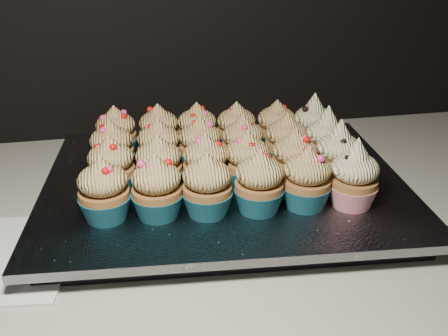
{
  "coord_description": "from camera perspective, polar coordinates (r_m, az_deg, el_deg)",
  "views": [
    {
      "loc": [
        -0.28,
        1.08,
        1.26
      ],
      "look_at": [
        -0.16,
        1.71,
        0.95
      ],
      "focal_mm": 40.0,
      "sensor_mm": 36.0,
      "label": 1
    }
  ],
  "objects": [
    {
      "name": "worktop",
      "position": [
        0.78,
        11.99,
        -4.14
      ],
      "size": [
        2.44,
        0.64,
        0.04
      ],
      "primitive_type": "cube",
      "color": "beige",
      "rests_on": "cabinet"
    },
    {
      "name": "baking_tray",
      "position": [
        0.73,
        0.0,
        -2.76
      ],
      "size": [
        0.5,
        0.4,
        0.02
      ],
      "primitive_type": "cube",
      "rotation": [
        0.0,
        0.0,
        -0.08
      ],
      "color": "black",
      "rests_on": "worktop"
    },
    {
      "name": "foil_lining",
      "position": [
        0.72,
        0.0,
        -1.57
      ],
      "size": [
        0.54,
        0.44,
        0.01
      ],
      "primitive_type": "cube",
      "rotation": [
        0.0,
        0.0,
        -0.08
      ],
      "color": "silver",
      "rests_on": "baking_tray"
    },
    {
      "name": "cupcake_0",
      "position": [
        0.62,
        -13.58,
        -2.61
      ],
      "size": [
        0.06,
        0.06,
        0.08
      ],
      "color": "#196377",
      "rests_on": "foil_lining"
    },
    {
      "name": "cupcake_1",
      "position": [
        0.62,
        -7.69,
        -2.38
      ],
      "size": [
        0.06,
        0.06,
        0.08
      ],
      "color": "#196377",
      "rests_on": "foil_lining"
    },
    {
      "name": "cupcake_2",
      "position": [
        0.62,
        -1.94,
        -2.14
      ],
      "size": [
        0.06,
        0.06,
        0.08
      ],
      "color": "#196377",
      "rests_on": "foil_lining"
    },
    {
      "name": "cupcake_3",
      "position": [
        0.62,
        4.04,
        -1.79
      ],
      "size": [
        0.06,
        0.06,
        0.08
      ],
      "color": "#196377",
      "rests_on": "foil_lining"
    },
    {
      "name": "cupcake_4",
      "position": [
        0.64,
        9.42,
        -1.36
      ],
      "size": [
        0.06,
        0.06,
        0.08
      ],
      "color": "#196377",
      "rests_on": "foil_lining"
    },
    {
      "name": "cupcake_5",
      "position": [
        0.65,
        14.64,
        -1.06
      ],
      "size": [
        0.06,
        0.06,
        0.1
      ],
      "color": "red",
      "rests_on": "foil_lining"
    },
    {
      "name": "cupcake_6",
      "position": [
        0.68,
        -12.74,
        0.01
      ],
      "size": [
        0.06,
        0.06,
        0.08
      ],
      "color": "#196377",
      "rests_on": "foil_lining"
    },
    {
      "name": "cupcake_7",
      "position": [
        0.67,
        -7.46,
        0.19
      ],
      "size": [
        0.06,
        0.06,
        0.08
      ],
      "color": "#196377",
      "rests_on": "foil_lining"
    },
    {
      "name": "cupcake_8",
      "position": [
        0.67,
        -2.1,
        0.36
      ],
      "size": [
        0.06,
        0.06,
        0.08
      ],
      "color": "#196377",
      "rests_on": "foil_lining"
    },
    {
      "name": "cupcake_9",
      "position": [
        0.68,
        2.66,
        0.66
      ],
      "size": [
        0.06,
        0.06,
        0.08
      ],
      "color": "#196377",
      "rests_on": "foil_lining"
    },
    {
      "name": "cupcake_10",
      "position": [
        0.69,
        8.0,
        0.89
      ],
      "size": [
        0.06,
        0.06,
        0.08
      ],
      "color": "#196377",
      "rests_on": "foil_lining"
    },
    {
      "name": "cupcake_11",
      "position": [
        0.71,
        12.88,
        1.34
      ],
      "size": [
        0.06,
        0.06,
        0.1
      ],
      "color": "red",
      "rests_on": "foil_lining"
    },
    {
      "name": "cupcake_12",
      "position": [
        0.73,
        -12.68,
        2.03
      ],
      "size": [
        0.06,
        0.06,
        0.08
      ],
      "color": "#196377",
      "rests_on": "foil_lining"
    },
    {
      "name": "cupcake_13",
      "position": [
        0.73,
        -7.44,
        2.26
      ],
      "size": [
        0.06,
        0.06,
        0.08
      ],
      "color": "#196377",
      "rests_on": "foil_lining"
    },
    {
      "name": "cupcake_14",
      "position": [
        0.73,
        -2.74,
        2.53
      ],
      "size": [
        0.06,
        0.06,
        0.08
      ],
      "color": "#196377",
      "rests_on": "foil_lining"
    },
    {
      "name": "cupcake_15",
      "position": [
        0.74,
        2.15,
        2.72
      ],
      "size": [
        0.06,
        0.06,
        0.08
      ],
      "color": "#196377",
      "rests_on": "foil_lining"
    },
    {
      "name": "cupcake_16",
      "position": [
        0.75,
        7.08,
        2.91
      ],
      "size": [
        0.06,
        0.06,
        0.08
      ],
      "color": "#196377",
      "rests_on": "foil_lining"
    },
    {
      "name": "cupcake_17",
      "position": [
        0.76,
        11.56,
        3.12
      ],
      "size": [
        0.06,
        0.06,
        0.1
      ],
      "color": "red",
      "rests_on": "foil_lining"
    },
    {
      "name": "cupcake_18",
      "position": [
        0.79,
        -12.21,
        3.81
      ],
      "size": [
        0.06,
        0.06,
        0.08
      ],
      "color": "#196377",
      "rests_on": "foil_lining"
    },
    {
      "name": "cupcake_19",
      "position": [
        0.79,
        -7.43,
        4.1
      ],
      "size": [
        0.06,
        0.06,
        0.08
      ],
      "color": "#196377",
      "rests_on": "foil_lining"
    },
    {
      "name": "cupcake_20",
      "position": [
        0.79,
        -3.07,
        4.31
      ],
      "size": [
        0.06,
        0.06,
        0.08
      ],
      "color": "#196377",
      "rests_on": "foil_lining"
    },
    {
      "name": "cupcake_21",
      "position": [
        0.79,
        1.42,
        4.4
      ],
      "size": [
        0.06,
        0.06,
        0.08
      ],
      "color": "#196377",
      "rests_on": "foil_lining"
    },
    {
      "name": "cupcake_22",
      "position": [
        0.8,
        5.99,
        4.61
      ],
      "size": [
        0.06,
        0.06,
        0.08
      ],
      "color": "#196377",
      "rests_on": "foil_lining"
    },
    {
      "name": "cupcake_23",
      "position": [
        0.81,
        10.1,
        4.8
      ],
      "size": [
        0.06,
        0.06,
        0.1
      ],
      "color": "red",
      "rests_on": "foil_lining"
    }
  ]
}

